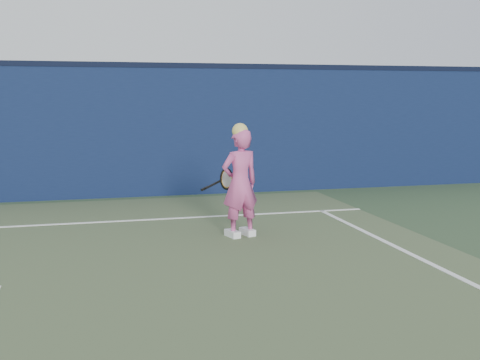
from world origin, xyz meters
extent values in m
cube|color=#0D193A|center=(0.00, 6.50, 1.25)|extent=(24.00, 0.40, 2.50)
cube|color=black|center=(0.00, 6.50, 2.55)|extent=(24.00, 0.42, 0.10)
imported|color=#CA4E8E|center=(2.99, 2.57, 0.76)|extent=(0.63, 0.49, 1.51)
sphere|color=#DECB63|center=(2.99, 2.57, 1.48)|extent=(0.22, 0.22, 0.22)
cube|color=white|center=(3.11, 2.60, 0.05)|extent=(0.19, 0.30, 0.10)
cube|color=white|center=(2.87, 2.54, 0.05)|extent=(0.19, 0.30, 0.10)
torus|color=black|center=(2.91, 3.04, 0.76)|extent=(0.28, 0.26, 0.33)
torus|color=#F0AF16|center=(2.91, 3.04, 0.76)|extent=(0.22, 0.21, 0.27)
cylinder|color=beige|center=(2.91, 3.04, 0.76)|extent=(0.22, 0.20, 0.27)
cylinder|color=black|center=(2.68, 2.95, 0.69)|extent=(0.27, 0.19, 0.11)
cylinder|color=black|center=(2.55, 2.90, 0.65)|extent=(0.13, 0.10, 0.07)
cube|color=white|center=(0.00, 4.00, 0.01)|extent=(11.00, 0.08, 0.01)
camera|label=1|loc=(0.93, -5.44, 1.96)|focal=45.00mm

